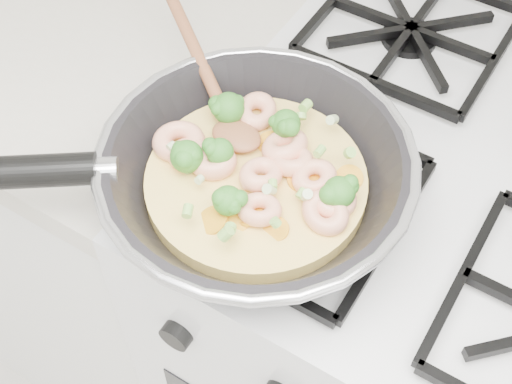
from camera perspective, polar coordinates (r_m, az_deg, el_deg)
The scene contains 3 objects.
stove at distance 1.20m, azimuth 12.03°, elevation -11.37°, with size 0.60×0.60×0.92m.
counter_left at distance 1.48m, azimuth -17.25°, elevation 3.64°, with size 1.00×0.60×0.90m.
skillet at distance 0.71m, azimuth -0.42°, elevation 1.53°, with size 0.43×0.38×0.10m.
Camera 1 is at (0.05, 1.14, 1.52)m, focal length 50.48 mm.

